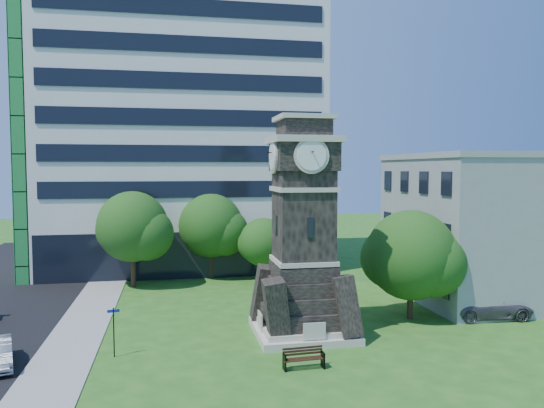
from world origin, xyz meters
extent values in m
plane|color=#275919|center=(0.00, 0.00, 0.00)|extent=(160.00, 160.00, 0.00)
cube|color=gray|center=(-9.50, 5.00, 0.03)|extent=(3.00, 70.00, 0.06)
cube|color=#B8B3A0|center=(3.00, 2.00, 0.20)|extent=(5.40, 5.40, 0.40)
cube|color=#B8B3A0|center=(3.00, 2.00, 0.55)|extent=(4.80, 4.80, 0.30)
cube|color=black|center=(3.00, 2.00, 7.20)|extent=(3.00, 3.00, 6.40)
cube|color=#B8B3A0|center=(3.00, 2.00, 4.20)|extent=(3.25, 3.25, 0.25)
cube|color=#B8B3A0|center=(3.00, 2.00, 8.20)|extent=(3.25, 3.25, 0.25)
cube|color=black|center=(3.00, 0.48, 6.20)|extent=(0.35, 0.08, 1.10)
cube|color=black|center=(3.00, 2.00, 10.00)|extent=(3.30, 3.30, 1.60)
cube|color=#B8B3A0|center=(3.00, 2.00, 10.90)|extent=(3.70, 3.70, 0.35)
cylinder|color=white|center=(3.00, 0.23, 10.00)|extent=(1.56, 0.06, 1.56)
cylinder|color=white|center=(1.23, 2.00, 10.00)|extent=(0.06, 1.56, 1.56)
cube|color=black|center=(3.00, 2.00, 11.50)|extent=(2.60, 2.60, 0.90)
cube|color=#B8B3A0|center=(3.00, 2.00, 12.10)|extent=(3.00, 3.00, 0.25)
cube|color=white|center=(-3.00, 26.00, 14.00)|extent=(25.00, 15.00, 28.00)
cube|color=black|center=(-3.00, 18.80, 2.00)|extent=(24.50, 0.80, 4.00)
cube|color=#949799|center=(20.00, 8.00, 5.00)|extent=(15.00, 12.00, 10.00)
cube|color=#949799|center=(20.00, 8.00, 10.20)|extent=(15.20, 12.20, 0.40)
imported|color=#4B4B50|center=(15.23, 2.96, 0.73)|extent=(5.44, 2.81, 1.47)
cube|color=black|center=(0.83, -3.14, 0.38)|extent=(0.07, 0.49, 0.76)
cube|color=black|center=(2.68, -3.14, 0.38)|extent=(0.07, 0.49, 0.76)
cube|color=#311B10|center=(1.76, -3.14, 0.49)|extent=(1.95, 0.52, 0.04)
cube|color=#311B10|center=(1.76, -2.90, 0.79)|extent=(1.95, 0.04, 0.43)
cylinder|color=black|center=(-7.08, 0.18, 1.23)|extent=(0.06, 0.06, 2.46)
cube|color=#0C0F88|center=(-7.08, 0.18, 2.31)|extent=(0.59, 0.04, 0.15)
cylinder|color=#332114|center=(-7.25, 16.18, 1.39)|extent=(0.39, 0.39, 2.79)
sphere|color=#2E5318|center=(-7.25, 16.18, 4.80)|extent=(5.57, 5.57, 5.57)
sphere|color=#2E5318|center=(-6.14, 15.62, 4.26)|extent=(4.18, 4.18, 4.18)
sphere|color=#2E5318|center=(-8.22, 16.88, 4.49)|extent=(3.90, 3.90, 3.90)
cylinder|color=#332114|center=(-0.94, 18.55, 1.31)|extent=(0.38, 0.38, 2.62)
sphere|color=#275B1B|center=(-0.94, 18.55, 4.50)|extent=(5.46, 5.46, 5.46)
sphere|color=#275B1B|center=(0.15, 18.00, 4.00)|extent=(4.10, 4.10, 4.10)
sphere|color=#275B1B|center=(-1.90, 19.23, 4.21)|extent=(3.82, 3.82, 3.82)
cylinder|color=#332114|center=(3.07, 15.45, 0.99)|extent=(0.32, 0.32, 1.97)
sphere|color=#2F671E|center=(3.07, 15.45, 3.40)|extent=(3.93, 3.93, 3.93)
sphere|color=#2F671E|center=(3.86, 15.06, 3.01)|extent=(2.94, 2.94, 2.94)
sphere|color=#2F671E|center=(2.38, 15.94, 3.18)|extent=(2.75, 2.75, 2.75)
cylinder|color=#332114|center=(10.29, 3.72, 1.16)|extent=(0.36, 0.36, 2.33)
sphere|color=#325D1B|center=(10.29, 3.72, 4.00)|extent=(5.57, 5.57, 5.57)
sphere|color=#325D1B|center=(11.40, 3.17, 3.55)|extent=(4.18, 4.18, 4.18)
sphere|color=#325D1B|center=(9.32, 4.42, 3.75)|extent=(3.90, 3.90, 3.90)
camera|label=1|loc=(-4.18, -26.52, 9.29)|focal=35.00mm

